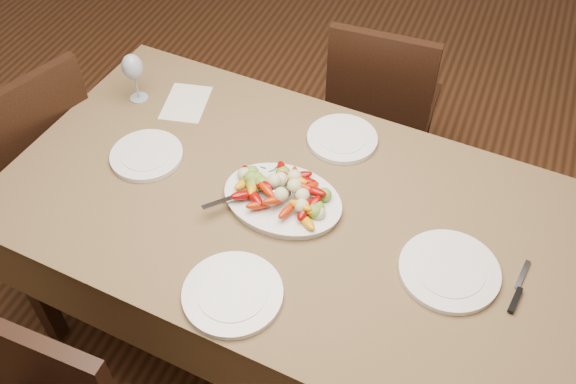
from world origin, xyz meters
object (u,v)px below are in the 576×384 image
(plate_near, at_px, (233,294))
(chair_left, at_px, (30,156))
(plate_left, at_px, (147,156))
(plate_far, at_px, (342,139))
(wine_glass, at_px, (134,76))
(serving_platter, at_px, (283,201))
(dining_table, at_px, (288,275))
(plate_right, at_px, (449,271))
(chair_far, at_px, (384,105))

(plate_near, bearing_deg, chair_left, 158.09)
(plate_left, distance_m, plate_far, 0.67)
(wine_glass, bearing_deg, serving_platter, -22.28)
(plate_far, relative_size, plate_near, 0.86)
(serving_platter, bearing_deg, plate_far, 76.66)
(wine_glass, bearing_deg, chair_left, -156.11)
(dining_table, height_order, plate_left, plate_left)
(plate_near, bearing_deg, plate_far, 83.49)
(dining_table, bearing_deg, plate_near, -92.79)
(serving_platter, height_order, wine_glass, wine_glass)
(chair_left, relative_size, plate_far, 3.89)
(dining_table, distance_m, plate_right, 0.66)
(chair_left, distance_m, wine_glass, 0.62)
(plate_near, xyz_separation_m, wine_glass, (-0.69, 0.65, 0.09))
(chair_left, bearing_deg, plate_near, 87.24)
(dining_table, relative_size, plate_right, 6.32)
(chair_far, relative_size, plate_left, 3.88)
(serving_platter, relative_size, plate_left, 1.53)
(dining_table, bearing_deg, chair_left, 175.74)
(chair_left, bearing_deg, plate_far, 121.19)
(plate_far, bearing_deg, chair_left, -167.95)
(plate_near, bearing_deg, plate_right, 29.08)
(wine_glass, bearing_deg, plate_far, 4.64)
(serving_platter, bearing_deg, plate_near, -89.96)
(dining_table, relative_size, plate_near, 6.47)
(plate_far, height_order, wine_glass, wine_glass)
(serving_platter, xyz_separation_m, plate_near, (0.00, -0.37, -0.00))
(plate_far, xyz_separation_m, plate_near, (-0.08, -0.72, 0.00))
(wine_glass, bearing_deg, plate_near, -43.43)
(plate_left, relative_size, wine_glass, 1.19)
(chair_far, bearing_deg, plate_far, 86.37)
(chair_left, distance_m, plate_left, 0.70)
(chair_far, relative_size, plate_right, 3.26)
(plate_near, bearing_deg, wine_glass, 136.57)
(chair_far, height_order, plate_left, chair_far)
(chair_far, xyz_separation_m, plate_right, (0.45, -0.99, 0.29))
(dining_table, relative_size, serving_platter, 4.93)
(chair_far, height_order, plate_right, chair_far)
(chair_far, relative_size, serving_platter, 2.55)
(chair_left, relative_size, serving_platter, 2.55)
(plate_near, height_order, wine_glass, wine_glass)
(plate_right, height_order, plate_far, same)
(plate_right, height_order, wine_glass, wine_glass)
(plate_far, bearing_deg, wine_glass, -175.36)
(chair_far, relative_size, chair_left, 1.00)
(plate_left, relative_size, plate_far, 1.00)
(chair_far, bearing_deg, plate_left, 54.37)
(chair_left, bearing_deg, plate_left, 103.32)
(serving_platter, relative_size, wine_glass, 1.82)
(plate_left, distance_m, plate_right, 1.05)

